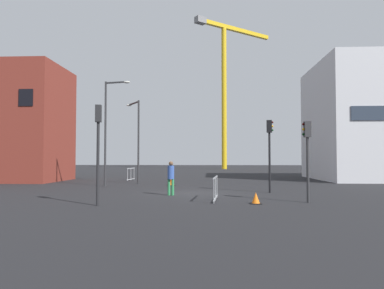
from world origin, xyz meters
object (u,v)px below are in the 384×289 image
at_px(streetlamp_short, 137,133).
at_px(traffic_light_far, 270,144).
at_px(construction_crane, 225,74).
at_px(traffic_light_near, 98,138).
at_px(traffic_cone_orange, 171,182).
at_px(streetlamp_tall, 108,124).
at_px(traffic_cone_by_barrier, 256,199).
at_px(traffic_light_median, 307,147).
at_px(pedestrian_walking, 171,175).

distance_m(streetlamp_short, traffic_light_far, 11.40).
bearing_deg(construction_crane, traffic_light_near, -98.42).
bearing_deg(traffic_cone_orange, streetlamp_tall, -166.23).
bearing_deg(traffic_light_far, streetlamp_short, 142.48).
height_order(construction_crane, traffic_light_near, construction_crane).
distance_m(traffic_light_near, traffic_cone_orange, 11.32).
bearing_deg(traffic_cone_by_barrier, streetlamp_short, 122.51).
relative_size(streetlamp_tall, traffic_light_near, 1.76).
xyz_separation_m(streetlamp_short, traffic_light_median, (9.90, -11.35, -1.46)).
distance_m(construction_crane, pedestrian_walking, 48.45).
height_order(streetlamp_short, traffic_light_near, streetlamp_short).
relative_size(construction_crane, traffic_light_near, 6.38).
height_order(traffic_light_far, traffic_cone_orange, traffic_light_far).
relative_size(streetlamp_tall, traffic_cone_by_barrier, 15.08).
bearing_deg(traffic_cone_orange, construction_crane, 81.91).
height_order(traffic_light_median, traffic_cone_by_barrier, traffic_light_median).
height_order(streetlamp_tall, traffic_cone_by_barrier, streetlamp_tall).
distance_m(streetlamp_tall, traffic_light_median, 14.18).
relative_size(pedestrian_walking, traffic_cone_by_barrier, 3.68).
relative_size(streetlamp_short, traffic_light_far, 1.56).
relative_size(traffic_light_far, traffic_cone_orange, 7.01).
height_order(streetlamp_tall, traffic_light_far, streetlamp_tall).
height_order(streetlamp_tall, traffic_cone_orange, streetlamp_tall).
distance_m(traffic_light_median, traffic_light_near, 8.97).
height_order(construction_crane, pedestrian_walking, construction_crane).
bearing_deg(streetlamp_tall, traffic_light_median, -36.65).
xyz_separation_m(streetlamp_tall, traffic_light_median, (11.28, -8.39, -1.88)).
xyz_separation_m(streetlamp_short, traffic_light_far, (9.00, -6.91, -1.14)).
distance_m(traffic_light_median, traffic_cone_by_barrier, 3.24).
distance_m(streetlamp_short, traffic_light_near, 12.89).
bearing_deg(traffic_cone_orange, traffic_cone_by_barrier, -64.88).
xyz_separation_m(traffic_light_median, traffic_light_near, (-8.84, -1.45, 0.35)).
height_order(traffic_light_near, traffic_cone_orange, traffic_light_near).
bearing_deg(pedestrian_walking, construction_crane, 83.96).
relative_size(traffic_cone_by_barrier, traffic_cone_orange, 0.83).
bearing_deg(traffic_light_near, traffic_cone_orange, 80.42).
height_order(streetlamp_short, traffic_cone_by_barrier, streetlamp_short).
bearing_deg(streetlamp_short, construction_crane, 77.15).
bearing_deg(streetlamp_short, traffic_light_far, -37.52).
distance_m(construction_crane, traffic_light_median, 50.41).
distance_m(streetlamp_tall, pedestrian_walking, 8.19).
distance_m(traffic_light_median, pedestrian_walking, 7.01).
xyz_separation_m(construction_crane, traffic_light_near, (-7.35, -49.66, -14.30)).
distance_m(traffic_light_far, traffic_light_near, 9.88).
bearing_deg(traffic_light_near, pedestrian_walking, 58.84).
xyz_separation_m(traffic_light_median, traffic_cone_orange, (-7.00, 9.44, -2.14)).
relative_size(construction_crane, pedestrian_walking, 14.87).
bearing_deg(traffic_light_median, streetlamp_short, 131.11).
bearing_deg(traffic_light_near, construction_crane, 81.58).
distance_m(streetlamp_short, traffic_light_median, 15.13).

